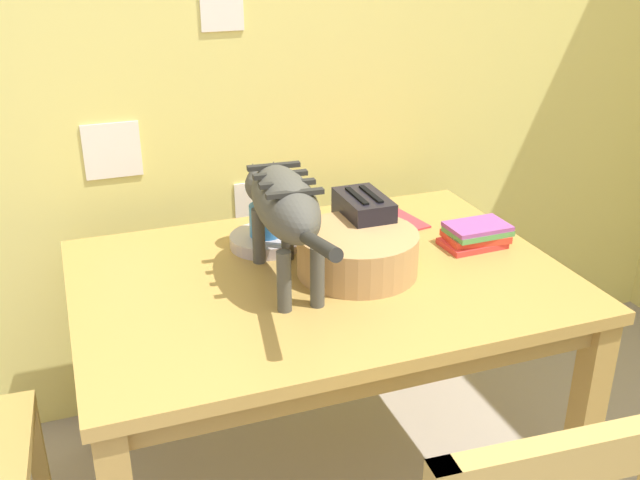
{
  "coord_description": "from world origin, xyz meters",
  "views": [
    {
      "loc": [
        -0.55,
        -0.24,
        1.63
      ],
      "look_at": [
        0.07,
        1.43,
        0.84
      ],
      "focal_mm": 41.0,
      "sensor_mm": 36.0,
      "label": 1
    }
  ],
  "objects_px": {
    "cat": "(283,204)",
    "wicker_basket": "(357,252)",
    "toaster": "(363,223)",
    "magazine": "(379,225)",
    "coffee_mug": "(266,220)",
    "saucer_bowl": "(266,241)",
    "book_stack": "(476,235)",
    "dining_table": "(320,301)"
  },
  "relations": [
    {
      "from": "coffee_mug",
      "to": "wicker_basket",
      "type": "relative_size",
      "value": 0.41
    },
    {
      "from": "saucer_bowl",
      "to": "book_stack",
      "type": "xyz_separation_m",
      "value": [
        0.58,
        -0.21,
        0.02
      ]
    },
    {
      "from": "coffee_mug",
      "to": "magazine",
      "type": "distance_m",
      "value": 0.38
    },
    {
      "from": "saucer_bowl",
      "to": "book_stack",
      "type": "distance_m",
      "value": 0.62
    },
    {
      "from": "coffee_mug",
      "to": "saucer_bowl",
      "type": "bearing_deg",
      "value": 180.0
    },
    {
      "from": "dining_table",
      "to": "magazine",
      "type": "xyz_separation_m",
      "value": [
        0.29,
        0.25,
        0.09
      ]
    },
    {
      "from": "cat",
      "to": "toaster",
      "type": "bearing_deg",
      "value": 22.79
    },
    {
      "from": "cat",
      "to": "coffee_mug",
      "type": "height_order",
      "value": "cat"
    },
    {
      "from": "dining_table",
      "to": "toaster",
      "type": "height_order",
      "value": "toaster"
    },
    {
      "from": "saucer_bowl",
      "to": "dining_table",
      "type": "bearing_deg",
      "value": -68.59
    },
    {
      "from": "magazine",
      "to": "cat",
      "type": "bearing_deg",
      "value": -157.22
    },
    {
      "from": "dining_table",
      "to": "book_stack",
      "type": "relative_size",
      "value": 6.64
    },
    {
      "from": "dining_table",
      "to": "cat",
      "type": "xyz_separation_m",
      "value": [
        -0.1,
        0.0,
        0.3
      ]
    },
    {
      "from": "saucer_bowl",
      "to": "coffee_mug",
      "type": "bearing_deg",
      "value": 0.0
    },
    {
      "from": "dining_table",
      "to": "coffee_mug",
      "type": "distance_m",
      "value": 0.29
    },
    {
      "from": "coffee_mug",
      "to": "toaster",
      "type": "bearing_deg",
      "value": -26.72
    },
    {
      "from": "saucer_bowl",
      "to": "coffee_mug",
      "type": "height_order",
      "value": "coffee_mug"
    },
    {
      "from": "saucer_bowl",
      "to": "magazine",
      "type": "bearing_deg",
      "value": 4.47
    },
    {
      "from": "dining_table",
      "to": "saucer_bowl",
      "type": "xyz_separation_m",
      "value": [
        -0.09,
        0.23,
        0.1
      ]
    },
    {
      "from": "book_stack",
      "to": "saucer_bowl",
      "type": "bearing_deg",
      "value": 160.48
    },
    {
      "from": "cat",
      "to": "magazine",
      "type": "relative_size",
      "value": 2.74
    },
    {
      "from": "magazine",
      "to": "saucer_bowl",
      "type": "bearing_deg",
      "value": 174.52
    },
    {
      "from": "cat",
      "to": "wicker_basket",
      "type": "relative_size",
      "value": 2.2
    },
    {
      "from": "dining_table",
      "to": "wicker_basket",
      "type": "relative_size",
      "value": 3.99
    },
    {
      "from": "wicker_basket",
      "to": "book_stack",
      "type": "bearing_deg",
      "value": 6.43
    },
    {
      "from": "toaster",
      "to": "wicker_basket",
      "type": "bearing_deg",
      "value": -119.15
    },
    {
      "from": "magazine",
      "to": "wicker_basket",
      "type": "distance_m",
      "value": 0.35
    },
    {
      "from": "saucer_bowl",
      "to": "book_stack",
      "type": "height_order",
      "value": "book_stack"
    },
    {
      "from": "magazine",
      "to": "wicker_basket",
      "type": "bearing_deg",
      "value": -134.28
    },
    {
      "from": "saucer_bowl",
      "to": "wicker_basket",
      "type": "relative_size",
      "value": 0.64
    },
    {
      "from": "magazine",
      "to": "toaster",
      "type": "relative_size",
      "value": 1.33
    },
    {
      "from": "saucer_bowl",
      "to": "magazine",
      "type": "relative_size",
      "value": 0.8
    },
    {
      "from": "dining_table",
      "to": "book_stack",
      "type": "height_order",
      "value": "book_stack"
    },
    {
      "from": "magazine",
      "to": "coffee_mug",
      "type": "bearing_deg",
      "value": 174.57
    },
    {
      "from": "wicker_basket",
      "to": "toaster",
      "type": "distance_m",
      "value": 0.14
    },
    {
      "from": "coffee_mug",
      "to": "book_stack",
      "type": "xyz_separation_m",
      "value": [
        0.58,
        -0.21,
        -0.05
      ]
    },
    {
      "from": "dining_table",
      "to": "cat",
      "type": "distance_m",
      "value": 0.32
    },
    {
      "from": "book_stack",
      "to": "dining_table",
      "type": "bearing_deg",
      "value": -177.92
    },
    {
      "from": "coffee_mug",
      "to": "toaster",
      "type": "distance_m",
      "value": 0.28
    },
    {
      "from": "dining_table",
      "to": "magazine",
      "type": "bearing_deg",
      "value": 41.23
    },
    {
      "from": "cat",
      "to": "saucer_bowl",
      "type": "relative_size",
      "value": 3.44
    },
    {
      "from": "toaster",
      "to": "dining_table",
      "type": "bearing_deg",
      "value": -149.78
    }
  ]
}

